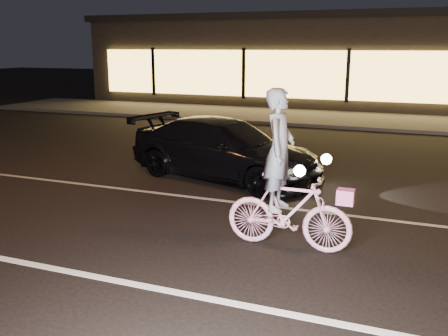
% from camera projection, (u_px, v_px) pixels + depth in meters
% --- Properties ---
extents(ground, '(90.00, 90.00, 0.00)m').
position_uv_depth(ground, '(204.00, 243.00, 7.32)').
color(ground, black).
rests_on(ground, ground).
extents(lane_stripe_near, '(60.00, 0.12, 0.01)m').
position_uv_depth(lane_stripe_near, '(154.00, 288.00, 5.96)').
color(lane_stripe_near, silver).
rests_on(lane_stripe_near, ground).
extents(lane_stripe_far, '(60.00, 0.10, 0.01)m').
position_uv_depth(lane_stripe_far, '(247.00, 204.00, 9.13)').
color(lane_stripe_far, gray).
rests_on(lane_stripe_far, ground).
extents(sidewalk, '(30.00, 4.00, 0.12)m').
position_uv_depth(sidewalk, '(339.00, 119.00, 19.07)').
color(sidewalk, '#383533').
rests_on(sidewalk, ground).
extents(storefront, '(25.40, 8.42, 4.20)m').
position_uv_depth(storefront, '(360.00, 59.00, 23.97)').
color(storefront, black).
rests_on(storefront, ground).
extents(cyclist, '(1.80, 0.62, 2.27)m').
position_uv_depth(cyclist, '(286.00, 193.00, 6.98)').
color(cyclist, '#E14189').
rests_on(cyclist, ground).
extents(sedan, '(4.72, 2.83, 1.28)m').
position_uv_depth(sedan, '(225.00, 149.00, 10.75)').
color(sedan, black).
rests_on(sedan, ground).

